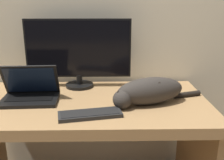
% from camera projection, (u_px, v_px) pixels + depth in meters
% --- Properties ---
extents(desk, '(1.44, 0.75, 0.72)m').
position_uv_depth(desk, '(88.00, 123.00, 1.60)').
color(desk, '#A37A4C').
rests_on(desk, ground_plane).
extents(monitor, '(0.70, 0.19, 0.46)m').
position_uv_depth(monitor, '(78.00, 52.00, 1.74)').
color(monitor, black).
rests_on(monitor, desk).
extents(laptop, '(0.34, 0.24, 0.22)m').
position_uv_depth(laptop, '(30.00, 93.00, 1.55)').
color(laptop, black).
rests_on(laptop, desk).
extents(external_keyboard, '(0.34, 0.17, 0.02)m').
position_uv_depth(external_keyboard, '(90.00, 114.00, 1.35)').
color(external_keyboard, black).
rests_on(external_keyboard, desk).
extents(cat, '(0.55, 0.28, 0.15)m').
position_uv_depth(cat, '(149.00, 91.00, 1.49)').
color(cat, '#332D28').
rests_on(cat, desk).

